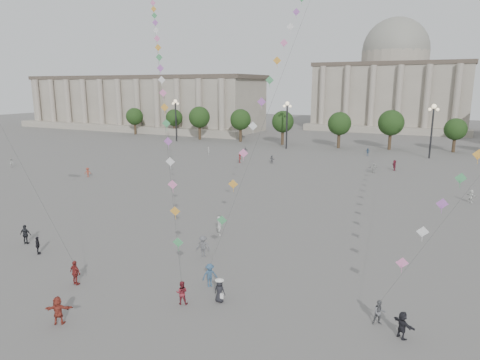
% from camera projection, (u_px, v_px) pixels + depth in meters
% --- Properties ---
extents(ground, '(360.00, 360.00, 0.00)m').
position_uv_depth(ground, '(145.00, 294.00, 29.73)').
color(ground, '#5C5957').
rests_on(ground, ground).
extents(hall_west, '(84.00, 26.22, 17.20)m').
position_uv_depth(hall_west, '(141.00, 103.00, 142.37)').
color(hall_west, gray).
rests_on(hall_west, ground).
extents(hall_central, '(48.30, 34.30, 35.50)m').
position_uv_depth(hall_central, '(392.00, 85.00, 140.00)').
color(hall_central, gray).
rests_on(hall_central, ground).
extents(tree_row, '(137.12, 5.12, 8.00)m').
position_uv_depth(tree_row, '(361.00, 125.00, 96.99)').
color(tree_row, '#3A2D1D').
rests_on(tree_row, ground).
extents(lamp_post_far_west, '(2.00, 0.90, 10.65)m').
position_uv_depth(lamp_post_far_west, '(176.00, 113.00, 108.80)').
color(lamp_post_far_west, '#262628').
rests_on(lamp_post_far_west, ground).
extents(lamp_post_mid_west, '(2.00, 0.90, 10.65)m').
position_uv_depth(lamp_post_mid_west, '(287.00, 116.00, 95.96)').
color(lamp_post_mid_west, '#262628').
rests_on(lamp_post_mid_west, ground).
extents(lamp_post_mid_east, '(2.00, 0.90, 10.65)m').
position_uv_depth(lamp_post_mid_east, '(433.00, 121.00, 83.12)').
color(lamp_post_mid_east, '#262628').
rests_on(lamp_post_mid_east, ground).
extents(person_crowd_0, '(1.01, 0.68, 1.60)m').
position_uv_depth(person_crowd_0, '(368.00, 152.00, 87.75)').
color(person_crowd_0, '#37577D').
rests_on(person_crowd_0, ground).
extents(person_crowd_1, '(0.98, 0.95, 1.59)m').
position_uv_depth(person_crowd_1, '(12.00, 163.00, 75.36)').
color(person_crowd_1, '#B2B3AE').
rests_on(person_crowd_1, ground).
extents(person_crowd_2, '(1.09, 1.13, 1.55)m').
position_uv_depth(person_crowd_2, '(88.00, 172.00, 67.21)').
color(person_crowd_2, '#953B28').
rests_on(person_crowd_2, ground).
extents(person_crowd_3, '(1.49, 1.33, 1.64)m').
position_uv_depth(person_crowd_3, '(402.00, 325.00, 24.40)').
color(person_crowd_3, '#232228').
rests_on(person_crowd_3, ground).
extents(person_crowd_4, '(1.47, 1.01, 1.53)m').
position_uv_depth(person_crowd_4, '(374.00, 168.00, 71.01)').
color(person_crowd_4, '#B2B2AE').
rests_on(person_crowd_4, ground).
extents(person_crowd_6, '(1.34, 1.01, 1.84)m').
position_uv_depth(person_crowd_6, '(203.00, 246.00, 36.06)').
color(person_crowd_6, '#57585C').
rests_on(person_crowd_6, ground).
extents(person_crowd_7, '(1.43, 1.39, 1.63)m').
position_uv_depth(person_crowd_7, '(471.00, 196.00, 52.68)').
color(person_crowd_7, silver).
rests_on(person_crowd_7, ground).
extents(person_crowd_10, '(0.69, 0.72, 1.66)m').
position_uv_depth(person_crowd_10, '(209.00, 151.00, 88.87)').
color(person_crowd_10, '#B7B7B2').
rests_on(person_crowd_10, ground).
extents(person_crowd_12, '(1.39, 1.15, 1.50)m').
position_uv_depth(person_crowd_12, '(272.00, 159.00, 79.31)').
color(person_crowd_12, slate).
rests_on(person_crowd_12, ground).
extents(person_crowd_13, '(0.82, 0.80, 1.90)m').
position_uv_depth(person_crowd_13, '(219.00, 226.00, 41.27)').
color(person_crowd_13, '#B5B6B1').
rests_on(person_crowd_13, ground).
extents(person_crowd_16, '(1.05, 0.83, 1.66)m').
position_uv_depth(person_crowd_16, '(245.00, 151.00, 88.36)').
color(person_crowd_16, '#5B5B60').
rests_on(person_crowd_16, ground).
extents(person_crowd_17, '(0.81, 1.19, 1.70)m').
position_uv_depth(person_crowd_17, '(240.00, 158.00, 79.65)').
color(person_crowd_17, maroon).
rests_on(person_crowd_17, ground).
extents(person_crowd_18, '(1.10, 1.75, 1.80)m').
position_uv_depth(person_crowd_18, '(394.00, 165.00, 72.54)').
color(person_crowd_18, maroon).
rests_on(person_crowd_18, ground).
extents(tourist_0, '(1.13, 0.58, 1.85)m').
position_uv_depth(tourist_0, '(75.00, 273.00, 30.94)').
color(tourist_0, maroon).
rests_on(tourist_0, ground).
extents(tourist_1, '(0.94, 0.90, 1.57)m').
position_uv_depth(tourist_1, '(38.00, 245.00, 36.61)').
color(tourist_1, black).
rests_on(tourist_1, ground).
extents(tourist_2, '(1.69, 1.28, 1.77)m').
position_uv_depth(tourist_2, '(58.00, 310.00, 25.86)').
color(tourist_2, '#9C382A').
rests_on(tourist_2, ground).
extents(tourist_4, '(1.14, 0.71, 1.81)m').
position_uv_depth(tourist_4, '(26.00, 234.00, 38.93)').
color(tourist_4, black).
rests_on(tourist_4, ground).
extents(kite_flyer_0, '(0.95, 0.86, 1.60)m').
position_uv_depth(kite_flyer_0, '(182.00, 293.00, 28.25)').
color(kite_flyer_0, maroon).
rests_on(kite_flyer_0, ground).
extents(kite_flyer_1, '(1.22, 1.27, 1.73)m').
position_uv_depth(kite_flyer_1, '(210.00, 275.00, 30.70)').
color(kite_flyer_1, '#304E6E').
rests_on(kite_flyer_1, ground).
extents(kite_flyer_2, '(0.93, 0.86, 1.55)m').
position_uv_depth(kite_flyer_2, '(379.00, 313.00, 25.83)').
color(kite_flyer_2, '#5E5F63').
rests_on(kite_flyer_2, ground).
extents(hat_person, '(0.78, 0.60, 1.69)m').
position_uv_depth(hat_person, '(220.00, 290.00, 28.48)').
color(hat_person, black).
rests_on(hat_person, ground).
extents(kite_train_west, '(36.28, 44.93, 68.61)m').
position_uv_depth(kite_train_west, '(156.00, 31.00, 53.05)').
color(kite_train_west, '#3F3F3F').
rests_on(kite_train_west, ground).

